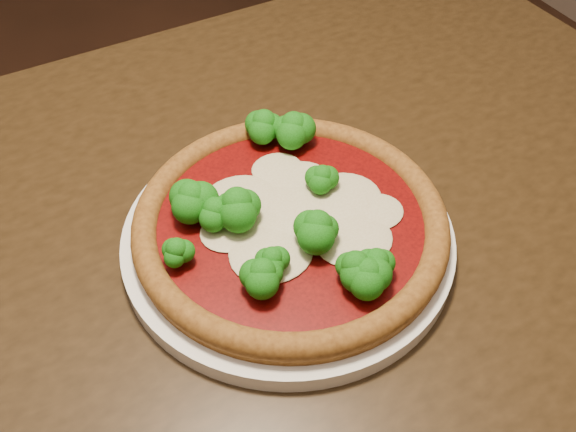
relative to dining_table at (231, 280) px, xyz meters
name	(u,v)px	position (x,y,z in m)	size (l,w,h in m)	color
dining_table	(231,280)	(0.00, 0.00, 0.00)	(1.22, 0.80, 0.75)	black
plate	(288,238)	(0.04, -0.06, 0.11)	(0.32, 0.32, 0.02)	white
pizza	(288,219)	(0.04, -0.06, 0.14)	(0.30, 0.30, 0.06)	brown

